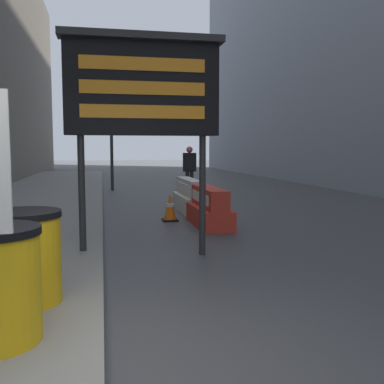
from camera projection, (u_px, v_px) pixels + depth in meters
The scene contains 9 objects.
barrel_drum_middle at pixel (22, 257), 4.32m from camera, with size 0.76×0.76×0.90m.
message_board at pixel (143, 89), 6.52m from camera, with size 2.36×0.36×3.27m.
jersey_barrier_red_striped at pixel (209, 209), 9.50m from camera, with size 0.64×1.88×0.81m.
jersey_barrier_white at pixel (189, 197), 11.67m from camera, with size 0.54×2.16×0.85m.
traffic_cone_near at pixel (196, 194), 13.45m from camera, with size 0.31×0.31×0.55m.
traffic_cone_mid at pixel (213, 199), 12.04m from camera, with size 0.32×0.32×0.56m.
traffic_cone_far at pixel (170, 207), 10.12m from camera, with size 0.35×0.35×0.63m.
traffic_light_near_curb at pixel (111, 125), 17.29m from camera, with size 0.28×0.44×3.48m.
pedestrian_worker at pixel (190, 166), 15.86m from camera, with size 0.46×0.29×1.71m.
Camera 1 is at (0.01, -3.03, 1.63)m, focal length 42.00 mm.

